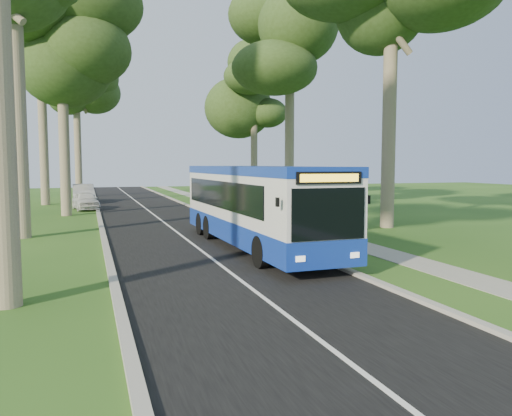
{
  "coord_description": "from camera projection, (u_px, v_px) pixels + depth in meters",
  "views": [
    {
      "loc": [
        -7.6,
        -16.87,
        3.36
      ],
      "look_at": [
        -1.18,
        2.17,
        1.6
      ],
      "focal_mm": 35.0,
      "sensor_mm": 36.0,
      "label": 1
    }
  ],
  "objects": [
    {
      "name": "tree_west_c",
      "position": [
        61.0,
        47.0,
        31.82
      ],
      "size": [
        5.2,
        5.2,
        14.64
      ],
      "color": "#7A6B56",
      "rests_on": "ground"
    },
    {
      "name": "tree_west_d",
      "position": [
        40.0,
        51.0,
        40.48
      ],
      "size": [
        5.2,
        5.2,
        16.93
      ],
      "color": "#7A6B56",
      "rests_on": "ground"
    },
    {
      "name": "bus_stop_sign",
      "position": [
        302.0,
        209.0,
        19.45
      ],
      "size": [
        0.11,
        0.36,
        2.58
      ],
      "rotation": [
        0.0,
        0.0,
        -0.17
      ],
      "color": "gray",
      "rests_on": "ground"
    },
    {
      "name": "kerb_east",
      "position": [
        232.0,
        223.0,
        28.07
      ],
      "size": [
        0.25,
        100.0,
        0.12
      ],
      "primitive_type": "cube",
      "color": "#9E9B93",
      "rests_on": "ground"
    },
    {
      "name": "bus",
      "position": [
        255.0,
        206.0,
        19.95
      ],
      "size": [
        2.88,
        12.46,
        3.29
      ],
      "rotation": [
        0.0,
        0.0,
        0.02
      ],
      "color": "silver",
      "rests_on": "ground"
    },
    {
      "name": "tree_west_e",
      "position": [
        76.0,
        77.0,
        50.74
      ],
      "size": [
        5.2,
        5.2,
        16.49
      ],
      "color": "#7A6B56",
      "rests_on": "ground"
    },
    {
      "name": "road",
      "position": [
        169.0,
        226.0,
        26.96
      ],
      "size": [
        7.0,
        100.0,
        0.02
      ],
      "primitive_type": "cube",
      "color": "black",
      "rests_on": "ground"
    },
    {
      "name": "car_silver",
      "position": [
        83.0,
        193.0,
        43.71
      ],
      "size": [
        1.89,
        5.04,
        1.65
      ],
      "primitive_type": "imported",
      "rotation": [
        0.0,
        0.0,
        0.03
      ],
      "color": "#AEB0B6",
      "rests_on": "ground"
    },
    {
      "name": "ground",
      "position": [
        304.0,
        254.0,
        18.64
      ],
      "size": [
        120.0,
        120.0,
        0.0
      ],
      "primitive_type": "plane",
      "color": "#264D18",
      "rests_on": "ground"
    },
    {
      "name": "tree_east_c",
      "position": [
        290.0,
        45.0,
        36.73
      ],
      "size": [
        5.2,
        5.2,
        16.45
      ],
      "color": "#7A6B56",
      "rests_on": "ground"
    },
    {
      "name": "car_white",
      "position": [
        86.0,
        201.0,
        36.99
      ],
      "size": [
        2.21,
        4.2,
        1.36
      ],
      "primitive_type": "imported",
      "rotation": [
        0.0,
        0.0,
        0.16
      ],
      "color": "silver",
      "rests_on": "ground"
    },
    {
      "name": "tree_east_d",
      "position": [
        254.0,
        89.0,
        48.57
      ],
      "size": [
        5.2,
        5.2,
        14.48
      ],
      "color": "#7A6B56",
      "rests_on": "ground"
    },
    {
      "name": "centre_line",
      "position": [
        169.0,
        226.0,
        26.96
      ],
      "size": [
        0.12,
        100.0,
        0.0
      ],
      "primitive_type": "cube",
      "color": "white",
      "rests_on": "road"
    },
    {
      "name": "kerb_west",
      "position": [
        102.0,
        228.0,
        25.85
      ],
      "size": [
        0.25,
        100.0,
        0.12
      ],
      "primitive_type": "cube",
      "color": "#9E9B93",
      "rests_on": "ground"
    },
    {
      "name": "footpath",
      "position": [
        281.0,
        222.0,
        29.03
      ],
      "size": [
        1.5,
        100.0,
        0.02
      ],
      "primitive_type": "cube",
      "color": "gray",
      "rests_on": "ground"
    },
    {
      "name": "litter_bin",
      "position": [
        264.0,
        217.0,
        26.71
      ],
      "size": [
        0.62,
        0.62,
        1.08
      ],
      "rotation": [
        0.0,
        0.0,
        -0.33
      ],
      "color": "black",
      "rests_on": "ground"
    },
    {
      "name": "bus_shelter",
      "position": [
        309.0,
        197.0,
        22.92
      ],
      "size": [
        2.15,
        3.34,
        2.67
      ],
      "rotation": [
        0.0,
        0.0,
        -0.16
      ],
      "color": "black",
      "rests_on": "ground"
    }
  ]
}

